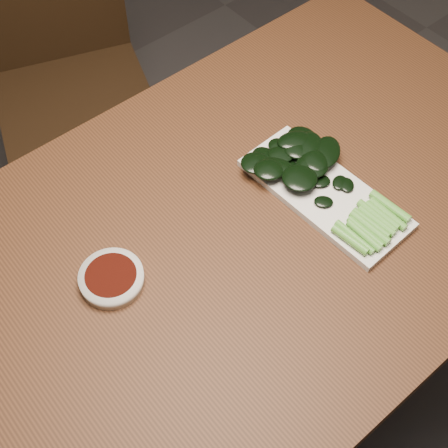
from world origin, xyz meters
TOP-DOWN VIEW (x-y plane):
  - ground at (0.00, 0.00)m, footprint 6.00×6.00m
  - table at (0.00, 0.00)m, footprint 1.40×0.80m
  - chair_far at (0.13, 0.86)m, footprint 0.54×0.54m
  - sauce_bowl at (-0.21, 0.05)m, footprint 0.11×0.11m
  - serving_plate at (0.20, -0.05)m, footprint 0.15×0.33m
  - gai_lan at (0.20, -0.01)m, footprint 0.20×0.31m

SIDE VIEW (x-z plane):
  - ground at x=0.00m, z-range 0.00..0.00m
  - chair_far at x=0.13m, z-range 0.04..0.93m
  - table at x=0.00m, z-range 0.30..1.05m
  - serving_plate at x=0.20m, z-range 0.75..0.76m
  - sauce_bowl at x=-0.21m, z-range 0.75..0.77m
  - gai_lan at x=0.20m, z-range 0.76..0.79m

